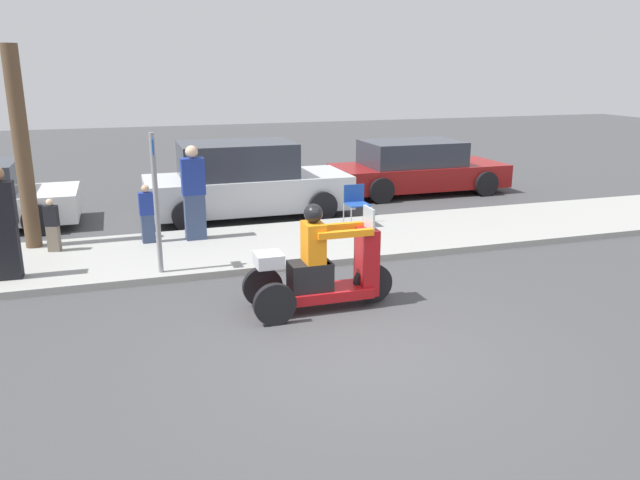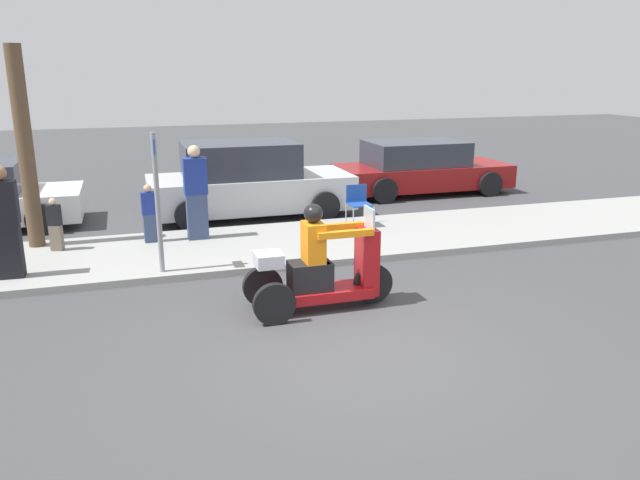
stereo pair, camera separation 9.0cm
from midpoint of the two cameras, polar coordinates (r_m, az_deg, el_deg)
ground_plane at (r=7.54m, az=3.77°, el=-10.21°), size 60.00×60.00×0.00m
sidewalk_strip at (r=11.64m, az=-4.58°, el=-0.47°), size 28.00×2.80×0.12m
motorcycle_trike at (r=8.61m, az=-0.20°, el=-2.91°), size 2.10×0.82×1.51m
spectator_far_back at (r=10.56m, az=-27.21°, el=1.19°), size 0.42×0.26×1.74m
spectator_mid_group at (r=11.88m, az=-15.74°, el=2.23°), size 0.27×0.18×1.08m
spectator_end_of_line at (r=11.85m, az=-11.67°, el=4.09°), size 0.42×0.26×1.76m
spectator_with_child at (r=11.88m, az=-23.48°, el=1.17°), size 0.25×0.19×0.94m
folding_chair_set_back at (r=12.75m, az=3.10°, el=3.61°), size 0.47×0.47×0.82m
parked_car_lot_far at (r=14.08m, az=-7.11°, el=5.29°), size 4.49×2.05×1.66m
parked_car_lot_center at (r=16.79m, az=8.65°, el=6.50°), size 4.54×2.07×1.38m
tree_trunk at (r=12.13m, az=-25.78°, el=7.49°), size 0.28×0.28×3.53m
street_sign at (r=9.94m, az=-15.02°, el=3.72°), size 0.08×0.36×2.20m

